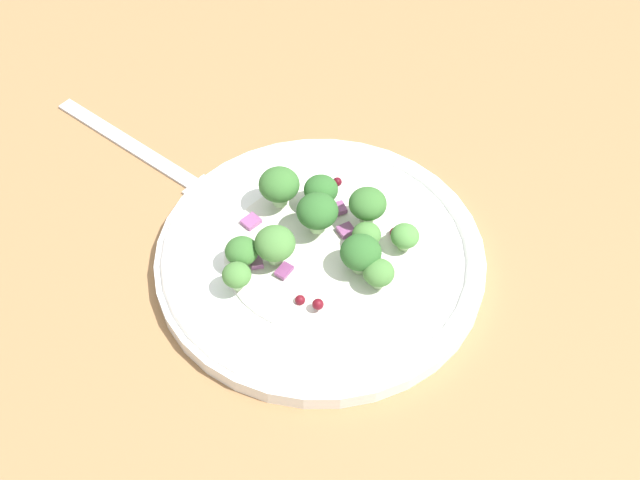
% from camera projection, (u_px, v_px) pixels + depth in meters
% --- Properties ---
extents(ground_plane, '(1.80, 1.80, 0.02)m').
position_uv_depth(ground_plane, '(337.00, 276.00, 0.61)').
color(ground_plane, olive).
extents(plate, '(0.23, 0.23, 0.02)m').
position_uv_depth(plate, '(320.00, 257.00, 0.60)').
color(plate, white).
rests_on(plate, ground_plane).
extents(dressing_pool, '(0.13, 0.13, 0.00)m').
position_uv_depth(dressing_pool, '(320.00, 253.00, 0.59)').
color(dressing_pool, white).
rests_on(dressing_pool, plate).
extents(broccoli_floret_0, '(0.02, 0.02, 0.02)m').
position_uv_depth(broccoli_floret_0, '(367.00, 235.00, 0.59)').
color(broccoli_floret_0, '#8EB77A').
rests_on(broccoli_floret_0, plate).
extents(broccoli_floret_1, '(0.03, 0.03, 0.03)m').
position_uv_depth(broccoli_floret_1, '(317.00, 212.00, 0.59)').
color(broccoli_floret_1, '#9EC684').
rests_on(broccoli_floret_1, plate).
extents(broccoli_floret_2, '(0.03, 0.03, 0.03)m').
position_uv_depth(broccoli_floret_2, '(368.00, 204.00, 0.59)').
color(broccoli_floret_2, '#9EC684').
rests_on(broccoli_floret_2, plate).
extents(broccoli_floret_3, '(0.02, 0.02, 0.02)m').
position_uv_depth(broccoli_floret_3, '(242.00, 252.00, 0.58)').
color(broccoli_floret_3, '#8EB77A').
rests_on(broccoli_floret_3, plate).
extents(broccoli_floret_4, '(0.02, 0.02, 0.02)m').
position_uv_depth(broccoli_floret_4, '(379.00, 273.00, 0.56)').
color(broccoli_floret_4, '#9EC684').
rests_on(broccoli_floret_4, plate).
extents(broccoli_floret_5, '(0.03, 0.03, 0.03)m').
position_uv_depth(broccoli_floret_5, '(275.00, 244.00, 0.57)').
color(broccoli_floret_5, '#9EC684').
rests_on(broccoli_floret_5, plate).
extents(broccoli_floret_6, '(0.02, 0.02, 0.03)m').
position_uv_depth(broccoli_floret_6, '(321.00, 190.00, 0.61)').
color(broccoli_floret_6, '#ADD18E').
rests_on(broccoli_floret_6, plate).
extents(broccoli_floret_7, '(0.03, 0.03, 0.03)m').
position_uv_depth(broccoli_floret_7, '(279.00, 185.00, 0.60)').
color(broccoli_floret_7, '#9EC684').
rests_on(broccoli_floret_7, plate).
extents(broccoli_floret_8, '(0.02, 0.02, 0.02)m').
position_uv_depth(broccoli_floret_8, '(405.00, 236.00, 0.59)').
color(broccoli_floret_8, '#ADD18E').
rests_on(broccoli_floret_8, plate).
extents(broccoli_floret_9, '(0.02, 0.02, 0.02)m').
position_uv_depth(broccoli_floret_9, '(237.00, 275.00, 0.56)').
color(broccoli_floret_9, '#9EC684').
rests_on(broccoli_floret_9, plate).
extents(broccoli_floret_10, '(0.03, 0.03, 0.03)m').
position_uv_depth(broccoli_floret_10, '(361.00, 253.00, 0.57)').
color(broccoli_floret_10, '#ADD18E').
rests_on(broccoli_floret_10, plate).
extents(cranberry_0, '(0.01, 0.01, 0.01)m').
position_uv_depth(cranberry_0, '(300.00, 300.00, 0.56)').
color(cranberry_0, maroon).
rests_on(cranberry_0, plate).
extents(cranberry_1, '(0.01, 0.01, 0.01)m').
position_uv_depth(cranberry_1, '(325.00, 306.00, 0.56)').
color(cranberry_1, maroon).
rests_on(cranberry_1, plate).
extents(cranberry_2, '(0.01, 0.01, 0.01)m').
position_uv_depth(cranberry_2, '(337.00, 182.00, 0.63)').
color(cranberry_2, '#4C0A14').
rests_on(cranberry_2, plate).
extents(cranberry_3, '(0.01, 0.01, 0.01)m').
position_uv_depth(cranberry_3, '(395.00, 233.00, 0.60)').
color(cranberry_3, maroon).
rests_on(cranberry_3, plate).
extents(onion_bit_0, '(0.02, 0.02, 0.00)m').
position_uv_depth(onion_bit_0, '(251.00, 222.00, 0.61)').
color(onion_bit_0, '#934C84').
rests_on(onion_bit_0, plate).
extents(onion_bit_1, '(0.01, 0.01, 0.00)m').
position_uv_depth(onion_bit_1, '(284.00, 271.00, 0.58)').
color(onion_bit_1, '#843D75').
rests_on(onion_bit_1, plate).
extents(onion_bit_2, '(0.01, 0.01, 0.01)m').
position_uv_depth(onion_bit_2, '(342.00, 230.00, 0.60)').
color(onion_bit_2, '#934C84').
rests_on(onion_bit_2, plate).
extents(onion_bit_3, '(0.02, 0.02, 0.00)m').
position_uv_depth(onion_bit_3, '(337.00, 209.00, 0.61)').
color(onion_bit_3, '#934C84').
rests_on(onion_bit_3, plate).
extents(onion_bit_4, '(0.01, 0.02, 0.01)m').
position_uv_depth(onion_bit_4, '(256.00, 261.00, 0.59)').
color(onion_bit_4, '#A35B93').
rests_on(onion_bit_4, plate).
extents(fork, '(0.18, 0.09, 0.01)m').
position_uv_depth(fork, '(152.00, 157.00, 0.67)').
color(fork, silver).
rests_on(fork, ground_plane).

